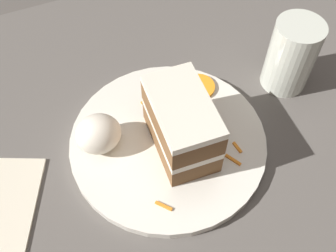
{
  "coord_description": "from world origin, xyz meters",
  "views": [
    {
      "loc": [
        -0.17,
        -0.25,
        0.54
      ],
      "look_at": [
        -0.04,
        0.03,
        0.09
      ],
      "focal_mm": 42.0,
      "sensor_mm": 36.0,
      "label": 1
    }
  ],
  "objects_px": {
    "cake_slice": "(181,124)",
    "drinking_glass": "(290,59)",
    "orange_garnish": "(199,87)",
    "plate": "(168,141)",
    "cream_dollop": "(98,134)"
  },
  "relations": [
    {
      "from": "cake_slice",
      "to": "drinking_glass",
      "type": "xyz_separation_m",
      "value": [
        0.21,
        0.05,
        -0.01
      ]
    },
    {
      "from": "drinking_glass",
      "to": "cake_slice",
      "type": "bearing_deg",
      "value": -166.12
    },
    {
      "from": "orange_garnish",
      "to": "drinking_glass",
      "type": "xyz_separation_m",
      "value": [
        0.14,
        -0.03,
        0.03
      ]
    },
    {
      "from": "plate",
      "to": "drinking_glass",
      "type": "distance_m",
      "value": 0.23
    },
    {
      "from": "cake_slice",
      "to": "plate",
      "type": "bearing_deg",
      "value": -40.51
    },
    {
      "from": "plate",
      "to": "cream_dollop",
      "type": "bearing_deg",
      "value": 162.31
    },
    {
      "from": "plate",
      "to": "cream_dollop",
      "type": "height_order",
      "value": "cream_dollop"
    },
    {
      "from": "orange_garnish",
      "to": "drinking_glass",
      "type": "relative_size",
      "value": 0.43
    },
    {
      "from": "cream_dollop",
      "to": "plate",
      "type": "bearing_deg",
      "value": -17.69
    },
    {
      "from": "plate",
      "to": "orange_garnish",
      "type": "height_order",
      "value": "orange_garnish"
    },
    {
      "from": "plate",
      "to": "drinking_glass",
      "type": "height_order",
      "value": "drinking_glass"
    },
    {
      "from": "cake_slice",
      "to": "cream_dollop",
      "type": "distance_m",
      "value": 0.12
    },
    {
      "from": "orange_garnish",
      "to": "cake_slice",
      "type": "bearing_deg",
      "value": -129.89
    },
    {
      "from": "plate",
      "to": "orange_garnish",
      "type": "relative_size",
      "value": 5.57
    },
    {
      "from": "plate",
      "to": "cake_slice",
      "type": "distance_m",
      "value": 0.06
    }
  ]
}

